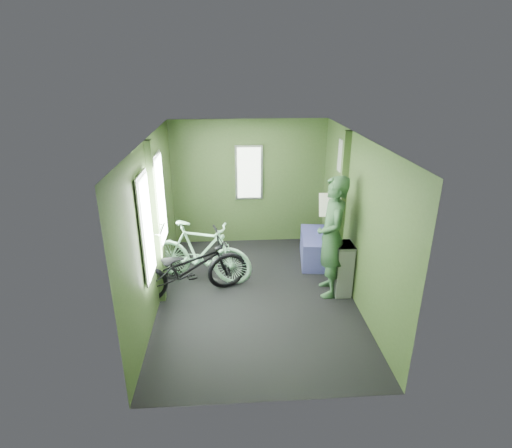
{
  "coord_description": "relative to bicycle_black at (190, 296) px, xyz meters",
  "views": [
    {
      "loc": [
        -0.35,
        -5.06,
        3.18
      ],
      "look_at": [
        0.0,
        0.1,
        1.1
      ],
      "focal_mm": 28.0,
      "sensor_mm": 36.0,
      "label": 1
    }
  ],
  "objects": [
    {
      "name": "room",
      "position": [
        0.95,
        -0.01,
        1.44
      ],
      "size": [
        4.0,
        4.02,
        2.31
      ],
      "color": "black",
      "rests_on": "ground"
    },
    {
      "name": "bicycle_black",
      "position": [
        0.0,
        0.0,
        0.0
      ],
      "size": [
        1.94,
        1.28,
        1.02
      ],
      "primitive_type": "imported",
      "rotation": [
        0.0,
        -0.13,
        1.9
      ],
      "color": "black",
      "rests_on": "ground"
    },
    {
      "name": "bicycle_mint",
      "position": [
        0.16,
        0.46,
        0.0
      ],
      "size": [
        1.71,
        1.03,
        1.0
      ],
      "primitive_type": "imported",
      "rotation": [
        0.0,
        -0.04,
        1.23
      ],
      "color": "#89C7A0",
      "rests_on": "ground"
    },
    {
      "name": "passenger",
      "position": [
        2.06,
        -0.01,
        0.9
      ],
      "size": [
        0.47,
        0.73,
        1.79
      ],
      "rotation": [
        0.0,
        0.0,
        -1.64
      ],
      "color": "#294B2C",
      "rests_on": "ground"
    },
    {
      "name": "waste_box",
      "position": [
        2.24,
        -0.05,
        0.4
      ],
      "size": [
        0.24,
        0.33,
        0.8
      ],
      "primitive_type": "cube",
      "color": "slate",
      "rests_on": "ground"
    },
    {
      "name": "bench_seat",
      "position": [
        2.13,
        1.01,
        0.3
      ],
      "size": [
        0.67,
        1.03,
        1.02
      ],
      "rotation": [
        0.0,
        0.0,
        -0.13
      ],
      "color": "navy",
      "rests_on": "ground"
    }
  ]
}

